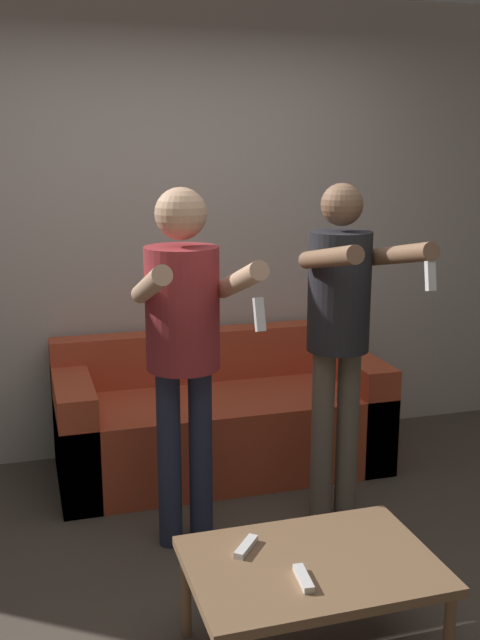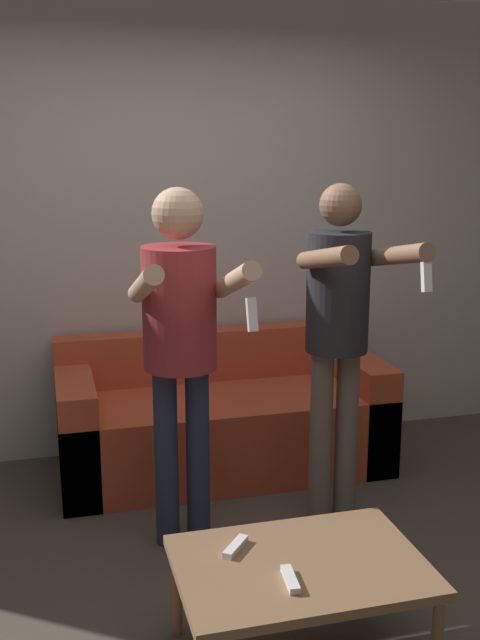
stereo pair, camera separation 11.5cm
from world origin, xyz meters
name	(u,v)px [view 2 (the right image)]	position (x,y,z in m)	size (l,w,h in m)	color
ground_plane	(249,606)	(0.00, 0.00, 0.00)	(14.00, 14.00, 0.00)	#4C4238
wall_back	(169,230)	(0.00, 1.79, 1.35)	(6.40, 0.06, 2.70)	beige
couch	(222,421)	(0.22, 1.36, 0.28)	(1.86, 0.78, 0.76)	#C64C2D
person_standing_left	(181,328)	(-0.16, 0.57, 1.05)	(0.45, 0.73, 1.67)	#282D47
person_standing_right	(339,320)	(0.59, 0.57, 1.04)	(0.42, 0.69, 1.68)	#6B6051
coffee_table	(300,572)	(0.09, -0.37, 0.37)	(0.88, 0.62, 0.40)	#846042
remote_near	(290,579)	(0.01, -0.49, 0.42)	(0.05, 0.15, 0.02)	white
remote_far	(236,547)	(-0.12, -0.24, 0.42)	(0.12, 0.14, 0.02)	white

